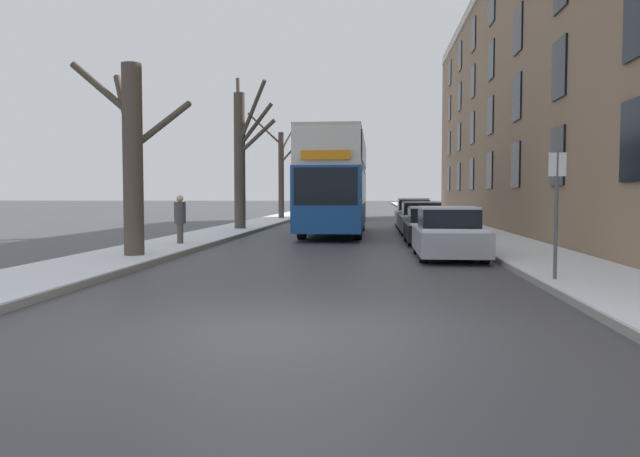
{
  "coord_description": "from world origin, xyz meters",
  "views": [
    {
      "loc": [
        1.17,
        -7.73,
        1.75
      ],
      "look_at": [
        -0.77,
        14.19,
        0.54
      ],
      "focal_mm": 35.0,
      "sensor_mm": 36.0,
      "label": 1
    }
  ],
  "objects": [
    {
      "name": "parked_car_2",
      "position": [
        3.17,
        19.89,
        0.66
      ],
      "size": [
        1.82,
        4.4,
        1.43
      ],
      "color": "#9EA3AD",
      "rests_on": "ground"
    },
    {
      "name": "parked_car_0",
      "position": [
        3.17,
        9.47,
        0.65
      ],
      "size": [
        1.76,
        3.97,
        1.41
      ],
      "color": "#9EA3AD",
      "rests_on": "ground"
    },
    {
      "name": "bare_tree_left_0",
      "position": [
        -5.15,
        8.15,
        2.77
      ],
      "size": [
        2.56,
        2.39,
        5.18
      ],
      "color": "#4C4238",
      "rests_on": "ground"
    },
    {
      "name": "street_sign_post",
      "position": [
        4.55,
        4.26,
        1.47
      ],
      "size": [
        0.32,
        0.07,
        2.55
      ],
      "color": "#4C4F54",
      "rests_on": "ground"
    },
    {
      "name": "bare_tree_left_2",
      "position": [
        -5.17,
        33.94,
        3.31
      ],
      "size": [
        3.43,
        3.05,
        7.15
      ],
      "color": "#4C4238",
      "rests_on": "ground"
    },
    {
      "name": "parked_car_3",
      "position": [
        3.17,
        25.38,
        0.7
      ],
      "size": [
        1.82,
        4.58,
        1.54
      ],
      "color": "#9EA3AD",
      "rests_on": "ground"
    },
    {
      "name": "terrace_facade_right",
      "position": [
        11.26,
        23.4,
        6.63
      ],
      "size": [
        9.1,
        45.24,
        13.26
      ],
      "color": "#8C7056",
      "rests_on": "ground"
    },
    {
      "name": "bare_tree_left_1",
      "position": [
        -5.04,
        20.92,
        3.59
      ],
      "size": [
        2.38,
        3.16,
        7.4
      ],
      "color": "#4C4238",
      "rests_on": "ground"
    },
    {
      "name": "parked_car_1",
      "position": [
        3.17,
        14.53,
        0.61
      ],
      "size": [
        1.85,
        3.99,
        1.31
      ],
      "color": "black",
      "rests_on": "ground"
    },
    {
      "name": "double_decker_bus",
      "position": [
        -0.58,
        19.42,
        2.44
      ],
      "size": [
        2.55,
        10.49,
        4.31
      ],
      "color": "#194C99",
      "rests_on": "ground"
    },
    {
      "name": "ground_plane",
      "position": [
        0.0,
        0.0,
        0.0
      ],
      "size": [
        320.0,
        320.0,
        0.0
      ],
      "primitive_type": "plane",
      "color": "#424247"
    },
    {
      "name": "sidewalk_left",
      "position": [
        -5.51,
        53.0,
        0.08
      ],
      "size": [
        2.52,
        130.0,
        0.16
      ],
      "color": "gray",
      "rests_on": "ground"
    },
    {
      "name": "sidewalk_right",
      "position": [
        5.51,
        53.0,
        0.08
      ],
      "size": [
        2.52,
        130.0,
        0.16
      ],
      "color": "gray",
      "rests_on": "ground"
    },
    {
      "name": "pedestrian_left_sidewalk",
      "position": [
        -5.13,
        11.96,
        0.95
      ],
      "size": [
        0.38,
        0.38,
        1.73
      ],
      "rotation": [
        0.0,
        0.0,
        2.01
      ],
      "color": "#4C4742",
      "rests_on": "ground"
    },
    {
      "name": "oncoming_van",
      "position": [
        -1.24,
        35.62,
        1.2
      ],
      "size": [
        1.92,
        4.91,
        2.22
      ],
      "color": "#333842",
      "rests_on": "ground"
    }
  ]
}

